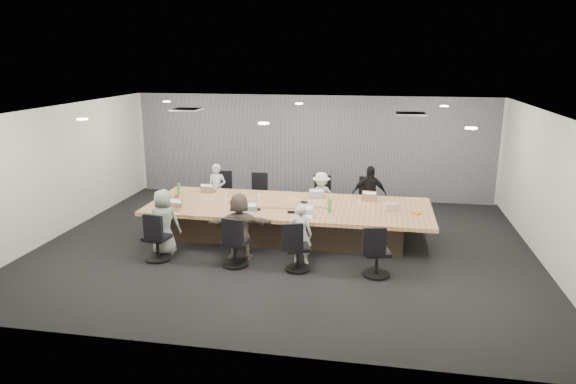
% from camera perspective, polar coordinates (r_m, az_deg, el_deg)
% --- Properties ---
extents(floor, '(10.00, 8.00, 0.00)m').
position_cam_1_polar(floor, '(10.74, -0.38, -5.96)').
color(floor, black).
rests_on(floor, ground).
extents(ceiling, '(10.00, 8.00, 0.00)m').
position_cam_1_polar(ceiling, '(10.09, -0.41, 9.07)').
color(ceiling, white).
rests_on(ceiling, wall_back).
extents(wall_back, '(10.00, 0.00, 2.80)m').
position_cam_1_polar(wall_back, '(14.20, 2.60, 5.04)').
color(wall_back, beige).
rests_on(wall_back, ground).
extents(wall_front, '(10.00, 0.00, 2.80)m').
position_cam_1_polar(wall_front, '(6.61, -6.86, -6.71)').
color(wall_front, beige).
rests_on(wall_front, ground).
extents(wall_left, '(0.00, 8.00, 2.80)m').
position_cam_1_polar(wall_left, '(12.26, -24.05, 2.18)').
color(wall_left, beige).
rests_on(wall_left, ground).
extents(wall_right, '(0.00, 8.00, 2.80)m').
position_cam_1_polar(wall_right, '(10.63, 27.13, 0.05)').
color(wall_right, beige).
rests_on(wall_right, ground).
extents(curtain, '(9.80, 0.04, 2.80)m').
position_cam_1_polar(curtain, '(14.12, 2.56, 4.99)').
color(curtain, slate).
rests_on(curtain, ground).
extents(conference_table, '(6.00, 2.20, 0.74)m').
position_cam_1_polar(conference_table, '(11.07, 0.09, -3.12)').
color(conference_table, '#3D2F22').
rests_on(conference_table, ground).
extents(chair_0, '(0.54, 0.54, 0.78)m').
position_cam_1_polar(chair_0, '(13.14, -7.39, -0.40)').
color(chair_0, black).
rests_on(chair_0, ground).
extents(chair_1, '(0.52, 0.52, 0.75)m').
position_cam_1_polar(chair_1, '(12.89, -3.39, -0.65)').
color(chair_1, black).
rests_on(chair_1, ground).
extents(chair_2, '(0.60, 0.60, 0.77)m').
position_cam_1_polar(chair_2, '(12.61, 3.89, -0.97)').
color(chair_2, black).
rests_on(chair_2, ground).
extents(chair_3, '(0.63, 0.63, 0.75)m').
position_cam_1_polar(chair_3, '(12.55, 8.99, -1.25)').
color(chair_3, black).
rests_on(chair_3, ground).
extents(chair_4, '(0.60, 0.60, 0.76)m').
position_cam_1_polar(chair_4, '(10.19, -14.33, -5.34)').
color(chair_4, black).
rests_on(chair_4, ground).
extents(chair_5, '(0.59, 0.59, 0.77)m').
position_cam_1_polar(chair_5, '(9.67, -5.91, -6.02)').
color(chair_5, black).
rests_on(chair_5, ground).
extents(chair_6, '(0.62, 0.62, 0.73)m').
position_cam_1_polar(chair_6, '(9.43, 1.10, -6.63)').
color(chair_6, black).
rests_on(chair_6, ground).
extents(chair_7, '(0.61, 0.61, 0.75)m').
position_cam_1_polar(chair_7, '(9.32, 9.85, -7.03)').
color(chair_7, black).
rests_on(chair_7, ground).
extents(person_0, '(0.49, 0.34, 1.28)m').
position_cam_1_polar(person_0, '(12.75, -7.89, 0.27)').
color(person_0, silver).
rests_on(person_0, ground).
extents(laptop_0, '(0.32, 0.23, 0.02)m').
position_cam_1_polar(laptop_0, '(12.22, -8.70, 0.14)').
color(laptop_0, '#8C6647').
rests_on(laptop_0, conference_table).
extents(person_2, '(0.82, 0.56, 1.17)m').
position_cam_1_polar(person_2, '(12.22, 3.72, -0.51)').
color(person_2, '#B7C9B4').
rests_on(person_2, ground).
extents(laptop_2, '(0.36, 0.28, 0.02)m').
position_cam_1_polar(laptop_2, '(11.65, 3.42, -0.44)').
color(laptop_2, '#B2B2B7').
rests_on(laptop_2, conference_table).
extents(person_3, '(0.84, 0.42, 1.37)m').
position_cam_1_polar(person_3, '(12.13, 9.00, -0.29)').
color(person_3, black).
rests_on(person_3, ground).
extents(laptop_3, '(0.35, 0.26, 0.02)m').
position_cam_1_polar(laptop_3, '(11.58, 8.94, -0.69)').
color(laptop_3, '#8C6647').
rests_on(laptop_3, conference_table).
extents(person_4, '(0.67, 0.46, 1.32)m').
position_cam_1_polar(person_4, '(10.40, -13.64, -3.26)').
color(person_4, gray).
rests_on(person_4, ground).
extents(laptop_4, '(0.31, 0.23, 0.02)m').
position_cam_1_polar(laptop_4, '(10.86, -12.52, -1.92)').
color(laptop_4, '#8C6647').
rests_on(laptop_4, conference_table).
extents(person_5, '(1.28, 0.63, 1.32)m').
position_cam_1_polar(person_5, '(9.89, -5.40, -3.81)').
color(person_5, brown).
rests_on(person_5, ground).
extents(laptop_5, '(0.34, 0.25, 0.02)m').
position_cam_1_polar(laptop_5, '(10.37, -4.60, -2.40)').
color(laptop_5, '#B2B2B7').
rests_on(laptop_5, conference_table).
extents(person_6, '(0.46, 0.34, 1.17)m').
position_cam_1_polar(person_6, '(9.68, 1.44, -4.66)').
color(person_6, silver).
rests_on(person_6, ground).
extents(laptop_6, '(0.36, 0.27, 0.02)m').
position_cam_1_polar(laptop_6, '(10.14, 1.93, -2.77)').
color(laptop_6, '#B2B2B7').
rests_on(laptop_6, conference_table).
extents(bottle_green_left, '(0.09, 0.09, 0.26)m').
position_cam_1_polar(bottle_green_left, '(12.04, -12.07, 0.36)').
color(bottle_green_left, '#368733').
rests_on(bottle_green_left, conference_table).
extents(bottle_green_right, '(0.08, 0.08, 0.27)m').
position_cam_1_polar(bottle_green_right, '(10.45, 4.65, -1.53)').
color(bottle_green_right, '#368733').
rests_on(bottle_green_right, conference_table).
extents(bottle_clear, '(0.08, 0.08, 0.21)m').
position_cam_1_polar(bottle_clear, '(11.24, -6.97, -0.58)').
color(bottle_clear, silver).
rests_on(bottle_clear, conference_table).
extents(cup_white_far, '(0.10, 0.10, 0.11)m').
position_cam_1_polar(cup_white_far, '(11.41, -3.18, -0.53)').
color(cup_white_far, white).
rests_on(cup_white_far, conference_table).
extents(cup_white_near, '(0.08, 0.08, 0.09)m').
position_cam_1_polar(cup_white_near, '(11.15, 7.92, -1.06)').
color(cup_white_near, white).
rests_on(cup_white_near, conference_table).
extents(mug_brown, '(0.11, 0.11, 0.10)m').
position_cam_1_polar(mug_brown, '(11.64, -12.26, -0.55)').
color(mug_brown, brown).
rests_on(mug_brown, conference_table).
extents(mic_left, '(0.18, 0.14, 0.03)m').
position_cam_1_polar(mic_left, '(10.62, -3.51, -1.93)').
color(mic_left, black).
rests_on(mic_left, conference_table).
extents(mic_right, '(0.16, 0.14, 0.03)m').
position_cam_1_polar(mic_right, '(11.13, 1.78, -1.13)').
color(mic_right, black).
rests_on(mic_right, conference_table).
extents(stapler, '(0.15, 0.06, 0.06)m').
position_cam_1_polar(stapler, '(10.37, 0.35, -2.24)').
color(stapler, black).
rests_on(stapler, conference_table).
extents(canvas_bag, '(0.29, 0.22, 0.14)m').
position_cam_1_polar(canvas_bag, '(10.78, 11.43, -1.64)').
color(canvas_bag, tan).
rests_on(canvas_bag, conference_table).
extents(snack_packet, '(0.19, 0.19, 0.04)m').
position_cam_1_polar(snack_packet, '(10.64, 14.09, -2.31)').
color(snack_packet, '#C57108').
rests_on(snack_packet, conference_table).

